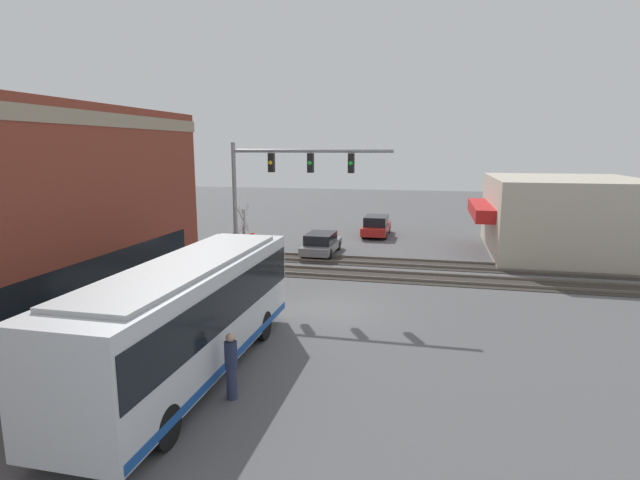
{
  "coord_description": "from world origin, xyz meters",
  "views": [
    {
      "loc": [
        -19.16,
        -3.92,
        6.56
      ],
      "look_at": [
        3.96,
        1.36,
        2.16
      ],
      "focal_mm": 28.0,
      "sensor_mm": 36.0,
      "label": 1
    }
  ],
  "objects_px": {
    "parked_car_grey": "(321,244)",
    "crossing_signal": "(244,235)",
    "parked_car_red": "(376,226)",
    "city_bus": "(189,314)",
    "pedestrian_near_bus": "(231,365)"
  },
  "relations": [
    {
      "from": "parked_car_grey",
      "to": "parked_car_red",
      "type": "relative_size",
      "value": 0.97
    },
    {
      "from": "crossing_signal",
      "to": "parked_car_red",
      "type": "relative_size",
      "value": 0.81
    },
    {
      "from": "city_bus",
      "to": "parked_car_red",
      "type": "bearing_deg",
      "value": -6.02
    },
    {
      "from": "crossing_signal",
      "to": "parked_car_red",
      "type": "bearing_deg",
      "value": -19.3
    },
    {
      "from": "parked_car_grey",
      "to": "parked_car_red",
      "type": "height_order",
      "value": "parked_car_red"
    },
    {
      "from": "parked_car_grey",
      "to": "crossing_signal",
      "type": "bearing_deg",
      "value": 160.81
    },
    {
      "from": "parked_car_grey",
      "to": "parked_car_red",
      "type": "distance_m",
      "value": 7.83
    },
    {
      "from": "city_bus",
      "to": "pedestrian_near_bus",
      "type": "relative_size",
      "value": 5.75
    },
    {
      "from": "parked_car_grey",
      "to": "parked_car_red",
      "type": "xyz_separation_m",
      "value": [
        7.38,
        -2.6,
        0.07
      ]
    },
    {
      "from": "pedestrian_near_bus",
      "to": "crossing_signal",
      "type": "bearing_deg",
      "value": 19.7
    },
    {
      "from": "crossing_signal",
      "to": "pedestrian_near_bus",
      "type": "distance_m",
      "value": 12.27
    },
    {
      "from": "city_bus",
      "to": "pedestrian_near_bus",
      "type": "height_order",
      "value": "city_bus"
    },
    {
      "from": "city_bus",
      "to": "parked_car_grey",
      "type": "relative_size",
      "value": 2.33
    },
    {
      "from": "city_bus",
      "to": "crossing_signal",
      "type": "distance_m",
      "value": 10.69
    },
    {
      "from": "parked_car_red",
      "to": "pedestrian_near_bus",
      "type": "distance_m",
      "value": 25.76
    }
  ]
}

